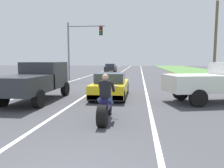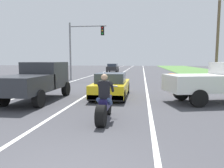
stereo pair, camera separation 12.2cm
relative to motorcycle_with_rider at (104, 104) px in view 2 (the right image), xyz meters
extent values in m
cube|color=white|center=(-5.61, 16.05, -0.59)|extent=(0.14, 120.00, 0.01)
cube|color=white|center=(1.59, 16.05, -0.59)|extent=(0.14, 120.00, 0.01)
cube|color=white|center=(-2.01, 16.05, -0.59)|extent=(0.14, 120.00, 0.01)
cylinder|color=black|center=(0.00, -0.60, -0.25)|extent=(0.28, 0.69, 0.69)
cylinder|color=black|center=(0.00, 0.95, -0.28)|extent=(0.12, 0.63, 0.63)
cube|color=#1E194C|center=(0.00, 0.23, 0.02)|extent=(0.28, 1.10, 0.36)
cylinder|color=#B2B2B7|center=(0.00, 0.87, 0.09)|extent=(0.08, 0.36, 0.73)
cylinder|color=#A5A5AA|center=(0.00, 0.85, 0.52)|extent=(0.70, 0.05, 0.05)
cube|color=black|center=(0.00, 0.00, 0.50)|extent=(0.36, 0.24, 0.60)
sphere|color=tan|center=(0.00, 0.00, 0.92)|extent=(0.22, 0.22, 0.22)
cylinder|color=#384C7A|center=(-0.18, 0.03, 0.10)|extent=(0.14, 0.47, 0.32)
cylinder|color=black|center=(-0.22, 0.30, 0.55)|extent=(0.10, 0.51, 0.40)
cylinder|color=#384C7A|center=(0.18, 0.03, 0.10)|extent=(0.14, 0.47, 0.32)
cylinder|color=black|center=(0.22, 0.30, 0.55)|extent=(0.10, 0.51, 0.40)
cube|color=yellow|center=(-0.48, 4.94, -0.07)|extent=(1.80, 4.30, 0.64)
cube|color=#333D4C|center=(-0.48, 4.74, 0.51)|extent=(1.56, 1.70, 0.52)
cube|color=black|center=(-0.48, 2.89, -0.31)|extent=(1.76, 0.20, 0.28)
cylinder|color=black|center=(-1.28, 6.54, -0.27)|extent=(0.24, 0.64, 0.64)
cylinder|color=black|center=(0.32, 6.54, -0.27)|extent=(0.24, 0.64, 0.64)
cylinder|color=black|center=(-1.28, 3.34, -0.27)|extent=(0.24, 0.64, 0.64)
cylinder|color=black|center=(0.32, 3.34, -0.27)|extent=(0.24, 0.64, 0.64)
cube|color=#2D3035|center=(-4.09, 4.21, 0.69)|extent=(1.90, 2.10, 1.40)
cube|color=#333D4C|center=(-4.09, 4.56, 1.07)|extent=(1.67, 0.29, 0.57)
cube|color=#2D3035|center=(-4.09, 1.96, 0.39)|extent=(1.90, 2.70, 0.80)
cylinder|color=black|center=(-4.96, 5.01, -0.19)|extent=(0.28, 0.80, 0.80)
cylinder|color=black|center=(-3.22, 5.01, -0.19)|extent=(0.28, 0.80, 0.80)
cylinder|color=black|center=(-4.96, 1.66, -0.19)|extent=(0.28, 0.80, 0.80)
cylinder|color=black|center=(-3.22, 1.66, -0.19)|extent=(0.28, 0.80, 0.80)
cube|color=silver|center=(3.82, 3.67, 0.39)|extent=(3.10, 2.53, 0.80)
cylinder|color=black|center=(3.30, 4.43, -0.19)|extent=(0.85, 0.48, 0.80)
cylinder|color=black|center=(3.75, 2.75, -0.19)|extent=(0.85, 0.48, 0.80)
cylinder|color=gray|center=(-6.33, 14.85, 2.41)|extent=(0.18, 0.18, 6.00)
cylinder|color=gray|center=(-4.38, 14.85, 5.01)|extent=(3.89, 0.12, 0.12)
cube|color=black|center=(-2.84, 14.85, 4.51)|extent=(0.32, 0.24, 0.90)
sphere|color=red|center=(-2.84, 14.71, 4.79)|extent=(0.16, 0.16, 0.16)
sphere|color=orange|center=(-2.84, 14.71, 4.51)|extent=(0.16, 0.16, 0.16)
sphere|color=green|center=(-2.84, 14.71, 4.23)|extent=(0.16, 0.16, 0.16)
cylinder|color=brown|center=(7.89, 13.36, 3.06)|extent=(0.24, 0.24, 7.30)
cylinder|color=orange|center=(3.46, 6.17, -0.09)|extent=(0.56, 0.56, 1.00)
cylinder|color=white|center=(3.46, 6.17, 0.11)|extent=(0.58, 0.58, 0.10)
cylinder|color=white|center=(3.46, 6.17, -0.24)|extent=(0.58, 0.58, 0.10)
cylinder|color=orange|center=(3.70, 10.92, -0.09)|extent=(0.56, 0.56, 1.00)
cylinder|color=white|center=(3.70, 10.92, 0.11)|extent=(0.58, 0.58, 0.10)
cylinder|color=white|center=(3.70, 10.92, -0.24)|extent=(0.58, 0.58, 0.10)
cube|color=#262628|center=(-3.93, 30.27, 0.06)|extent=(1.76, 4.00, 0.70)
cube|color=#333D4C|center=(-3.93, 30.07, 0.66)|extent=(1.56, 2.00, 0.50)
cylinder|color=black|center=(-4.73, 31.67, -0.29)|extent=(0.20, 0.60, 0.60)
cylinder|color=black|center=(-3.13, 31.67, -0.29)|extent=(0.20, 0.60, 0.60)
cylinder|color=black|center=(-4.73, 28.87, -0.29)|extent=(0.20, 0.60, 0.60)
cylinder|color=black|center=(-3.13, 28.87, -0.29)|extent=(0.20, 0.60, 0.60)
camera|label=1|loc=(1.12, -6.95, 1.48)|focal=33.86mm
camera|label=2|loc=(1.25, -6.93, 1.48)|focal=33.86mm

